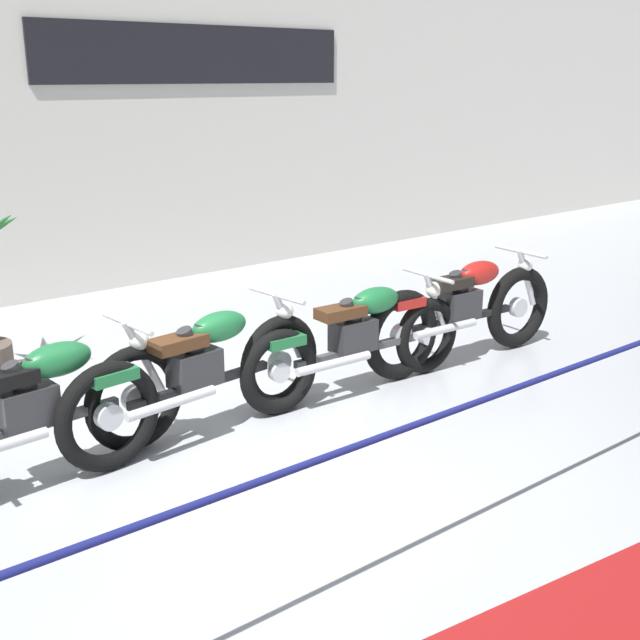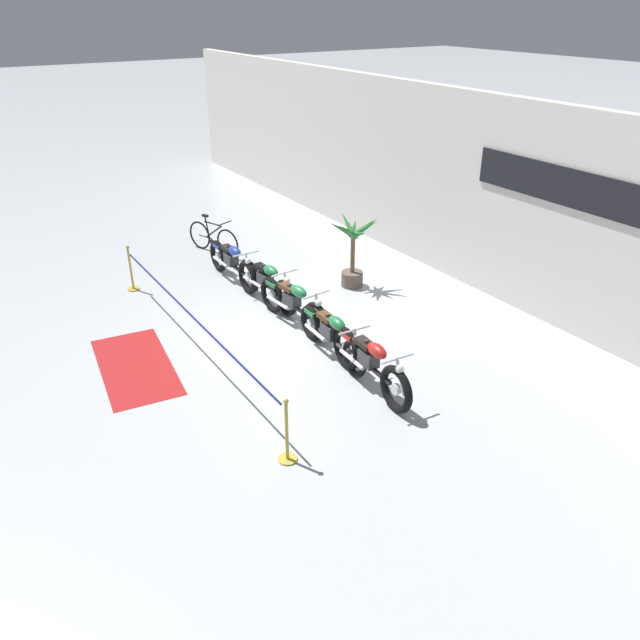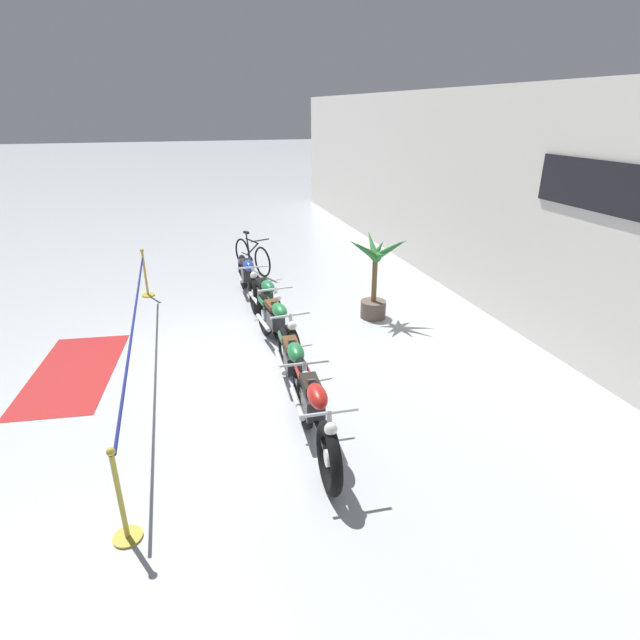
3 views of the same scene
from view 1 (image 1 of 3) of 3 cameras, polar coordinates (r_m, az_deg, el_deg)
The scene contains 6 objects.
ground_plane at distance 5.59m, azimuth -4.35°, elevation -10.10°, with size 120.00×120.00×0.00m, color #B2B7BC.
motorcycle_green_1 at distance 5.43m, azimuth -19.48°, elevation -6.26°, with size 2.20×0.62×0.96m.
motorcycle_green_2 at distance 5.84m, azimuth -8.38°, elevation -3.83°, with size 2.27×0.63×0.96m.
motorcycle_green_3 at distance 6.61m, azimuth 2.79°, elevation -1.40°, with size 2.24×0.62×0.92m.
motorcycle_red_4 at distance 7.41m, azimuth 10.20°, elevation 0.61°, with size 2.29×0.62×0.98m.
stanchion_far_left at distance 3.49m, azimuth -7.31°, elevation -15.08°, with size 6.99×0.28×1.05m.
Camera 1 is at (-2.76, -4.14, 2.54)m, focal length 45.00 mm.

